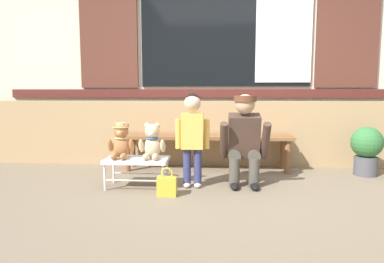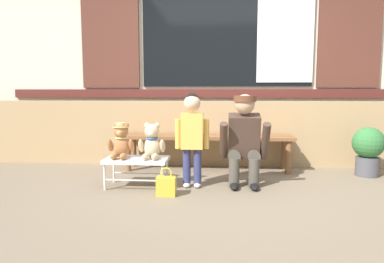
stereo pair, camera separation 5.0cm
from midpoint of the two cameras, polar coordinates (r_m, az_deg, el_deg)
name	(u,v)px [view 1 (the left image)]	position (r m, az deg, el deg)	size (l,w,h in m)	color
ground_plane	(229,195)	(3.34, 5.61, -10.42)	(60.00, 60.00, 0.00)	#756651
brick_low_wall	(225,133)	(4.65, 5.17, -0.23)	(6.76, 0.25, 0.85)	tan
shop_facade	(225,37)	(5.20, 5.24, 15.24)	(6.89, 0.26, 3.50)	beige
wooden_bench_long	(207,140)	(4.30, 2.08, -1.47)	(2.10, 0.40, 0.44)	brown
small_display_bench	(137,161)	(3.59, -9.49, -4.89)	(0.64, 0.36, 0.30)	silver
teddy_bear_with_hat	(121,141)	(3.60, -12.02, -1.59)	(0.28, 0.27, 0.36)	#A86B3D
teddy_bear_plain	(152,142)	(3.52, -7.01, -1.81)	(0.28, 0.26, 0.36)	#CCB289
child_standing	(192,130)	(3.49, -0.35, 0.29)	(0.35, 0.18, 0.96)	navy
adult_crouching	(245,140)	(3.61, 8.35, -1.35)	(0.50, 0.49, 0.95)	#4C473D
handbag_on_ground	(167,186)	(3.29, -4.60, -8.92)	(0.18, 0.11, 0.27)	gold
potted_plant	(367,148)	(4.50, 26.58, -2.46)	(0.36, 0.36, 0.57)	#4C4C51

